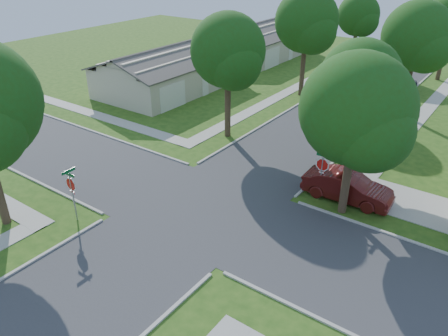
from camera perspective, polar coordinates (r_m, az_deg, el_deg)
name	(u,v)px	position (r m, az deg, el deg)	size (l,w,h in m)	color
ground	(203,209)	(24.05, -2.79, -5.32)	(100.00, 100.00, 0.00)	#274D15
road_ns	(203,209)	(24.05, -2.80, -5.31)	(7.00, 100.00, 0.02)	#333335
sidewalk_ne	(433,102)	(44.18, 25.66, 7.73)	(1.20, 40.00, 0.04)	#9E9B91
sidewalk_nw	(310,80)	(47.56, 11.18, 11.21)	(1.20, 40.00, 0.04)	#9E9B91
driveway	(388,197)	(26.70, 20.64, -3.58)	(8.80, 3.60, 0.05)	#9E9B91
stop_sign_sw	(71,186)	(23.36, -19.33, -2.28)	(1.05, 0.80, 2.98)	gray
stop_sign_ne	(322,167)	(24.53, 12.70, 0.16)	(1.05, 0.80, 2.98)	gray
tree_e_near	(361,84)	(26.99, 17.42, 10.41)	(4.97, 4.80, 8.28)	#38281C
tree_e_mid	(417,39)	(38.16, 23.95, 15.10)	(5.59, 5.40, 9.21)	#38281C
tree_w_near	(229,54)	(30.97, 0.60, 14.67)	(5.38, 5.20, 8.97)	#38281C
tree_w_mid	(307,24)	(41.12, 10.79, 17.99)	(5.80, 5.60, 9.56)	#38281C
tree_w_far	(359,17)	(53.18, 17.16, 18.34)	(4.76, 4.60, 8.04)	#38281C
tree_ne_corner	(357,115)	(22.18, 17.03, 6.70)	(5.80, 5.60, 8.66)	#38281C
house_nw_near	(168,74)	(43.57, -7.29, 12.06)	(8.42, 13.60, 4.23)	#B5A68F
house_nw_far	(260,44)	(56.84, 4.73, 15.84)	(8.42, 13.60, 4.23)	#B5A68F
car_driveway	(347,187)	(25.38, 15.82, -2.39)	(1.73, 4.95, 1.63)	#4E1210
car_curb_east	(405,87)	(45.66, 22.62, 9.74)	(1.50, 3.73, 1.27)	black
car_curb_west	(362,63)	(52.88, 17.63, 12.90)	(2.02, 4.97, 1.44)	black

